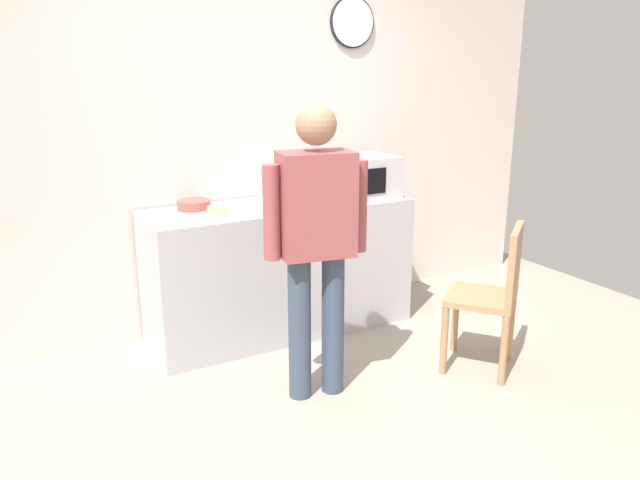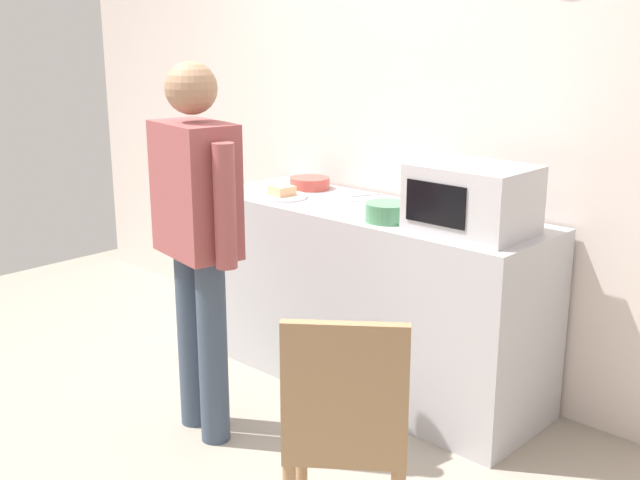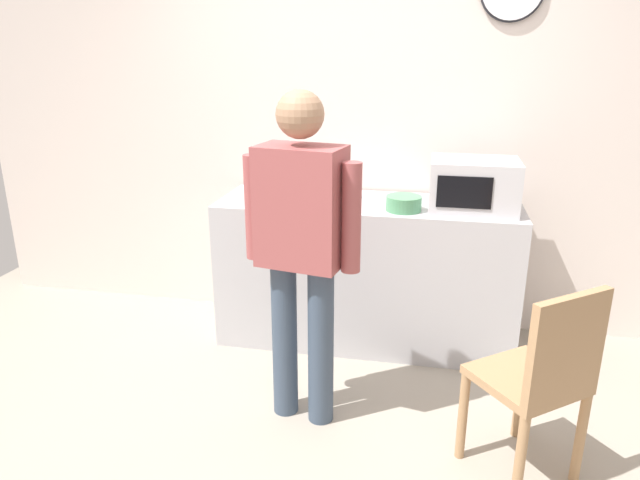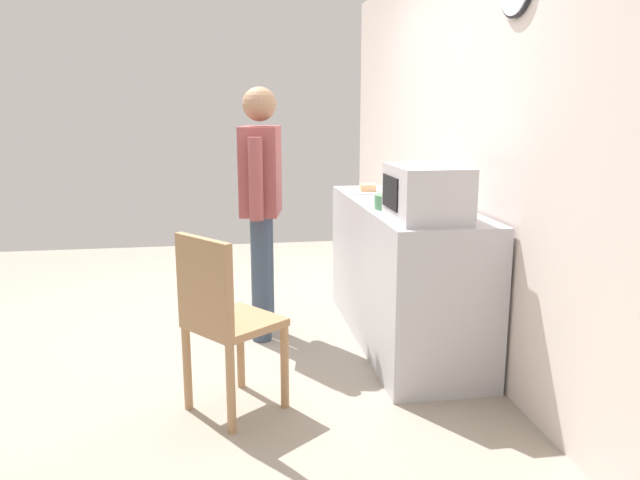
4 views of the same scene
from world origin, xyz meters
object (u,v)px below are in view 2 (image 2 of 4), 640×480
at_px(microwave, 472,199).
at_px(person_standing, 197,225).
at_px(fork_utensil, 361,201).
at_px(sandwich_plate, 282,194).
at_px(spoon_utensil, 366,195).
at_px(wooden_chair, 346,429).
at_px(salad_bowl, 388,212).
at_px(cereal_bowl, 310,183).

height_order(microwave, person_standing, person_standing).
bearing_deg(fork_utensil, person_standing, -94.72).
relative_size(sandwich_plate, spoon_utensil, 1.56).
bearing_deg(fork_utensil, wooden_chair, -51.23).
bearing_deg(salad_bowl, person_standing, -119.68).
distance_m(spoon_utensil, wooden_chair, 1.83).
height_order(microwave, fork_utensil, microwave).
xyz_separation_m(microwave, spoon_utensil, (-0.83, 0.27, -0.15)).
bearing_deg(salad_bowl, fork_utensil, 147.40).
bearing_deg(fork_utensil, spoon_utensil, 120.04).
height_order(sandwich_plate, fork_utensil, sandwich_plate).
distance_m(salad_bowl, person_standing, 0.88).
bearing_deg(spoon_utensil, wooden_chair, -52.01).
xyz_separation_m(salad_bowl, wooden_chair, (0.66, -1.04, -0.45)).
distance_m(fork_utensil, spoon_utensil, 0.16).
bearing_deg(sandwich_plate, microwave, 3.56).
bearing_deg(wooden_chair, microwave, 103.30).
height_order(sandwich_plate, cereal_bowl, sandwich_plate).
bearing_deg(microwave, salad_bowl, -167.07).
distance_m(salad_bowl, fork_utensil, 0.42).
bearing_deg(microwave, sandwich_plate, -176.44).
relative_size(microwave, wooden_chair, 0.53).
relative_size(microwave, fork_utensil, 2.94).
xyz_separation_m(microwave, fork_utensil, (-0.75, 0.14, -0.15)).
distance_m(cereal_bowl, spoon_utensil, 0.36).
distance_m(microwave, cereal_bowl, 1.21).
relative_size(microwave, sandwich_plate, 1.89).
bearing_deg(sandwich_plate, salad_bowl, -1.66).
height_order(salad_bowl, fork_utensil, salad_bowl).
bearing_deg(fork_utensil, sandwich_plate, -150.69).
height_order(fork_utensil, spoon_utensil, same).
bearing_deg(person_standing, sandwich_plate, 109.90).
relative_size(cereal_bowl, fork_utensil, 1.31).
bearing_deg(cereal_bowl, wooden_chair, -42.71).
xyz_separation_m(cereal_bowl, spoon_utensil, (0.35, 0.07, -0.03)).
relative_size(microwave, salad_bowl, 2.39).
distance_m(fork_utensil, person_standing, 1.00).
height_order(sandwich_plate, wooden_chair, sandwich_plate).
xyz_separation_m(fork_utensil, wooden_chair, (1.02, -1.27, -0.41)).
distance_m(cereal_bowl, wooden_chair, 2.02).
relative_size(cereal_bowl, person_standing, 0.13).
height_order(person_standing, wooden_chair, person_standing).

